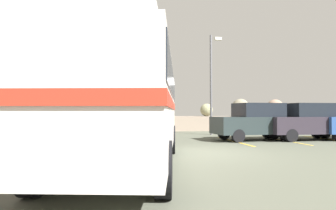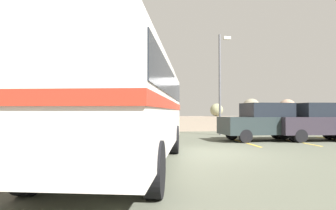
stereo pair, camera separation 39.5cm
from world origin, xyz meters
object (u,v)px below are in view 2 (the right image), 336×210
vintage_coach (126,89)px  lamp_post (221,78)px  parked_car_nearest (263,121)px  parked_car_middle (317,121)px

vintage_coach → lamp_post: bearing=72.2°
parked_car_nearest → parked_car_middle: bearing=-101.2°
vintage_coach → parked_car_nearest: size_ratio=2.10×
vintage_coach → parked_car_nearest: (6.53, 6.22, -1.08)m
vintage_coach → parked_car_middle: 10.97m
vintage_coach → lamp_post: lamp_post is taller
parked_car_middle → lamp_post: lamp_post is taller
parked_car_nearest → lamp_post: lamp_post is taller
lamp_post → parked_car_middle: bearing=-47.0°
parked_car_middle → parked_car_nearest: bearing=82.7°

